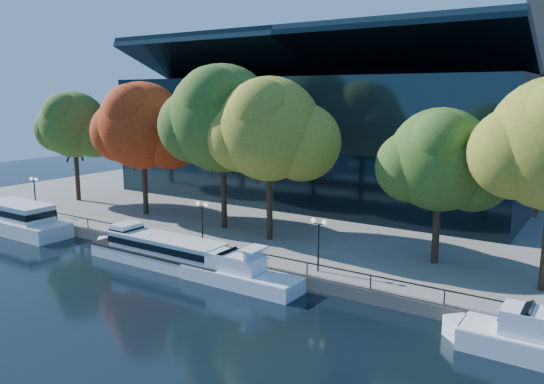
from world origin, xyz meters
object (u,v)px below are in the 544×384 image
Objects in this scene: lamp_1 at (202,214)px; tour_boat at (159,249)px; large_vessel at (16,219)px; cruiser_far at (543,341)px; tree_3 at (271,131)px; lamp_0 at (34,187)px; cruiser_near at (236,272)px; tree_2 at (224,121)px; lamp_2 at (319,233)px; tree_1 at (143,128)px; tree_4 at (442,162)px; tree_0 at (74,126)px.

tour_boat is at bearing -124.95° from lamp_1.
large_vessel is 49.17m from cruiser_far.
tree_3 is (25.69, 9.17, 9.47)m from large_vessel.
lamp_0 reaches higher than large_vessel.
lamp_1 is (-27.05, 3.61, 2.89)m from cruiser_far.
cruiser_near is 16.97m from tree_2.
tour_boat is at bearing 177.33° from cruiser_near.
tree_2 reaches higher than tour_boat.
lamp_2 reaches higher than cruiser_near.
tree_1 is (-20.06, 9.99, 9.59)m from cruiser_near.
cruiser_far is 0.71× the size of tree_3.
cruiser_near is at bearing -139.05° from tree_4.
cruiser_far is 15.79m from tree_4.
tree_2 is (-0.31, 9.46, 10.33)m from tour_boat.
lamp_2 reaches higher than cruiser_far.
tree_4 is at bearing 130.14° from cruiser_far.
tree_2 reaches higher than cruiser_near.
lamp_1 is (26.53, -7.20, -6.29)m from tree_0.
tree_2 is at bearing -2.07° from tree_0.
tree_0 is 30.16m from tree_3.
tree_2 reaches higher than cruiser_far.
tree_4 reaches higher than lamp_2.
tour_boat is 14.01m from tree_2.
tree_2 is at bearing 161.39° from cruiser_far.
cruiser_near is 6.86m from lamp_2.
lamp_0 is at bearing 121.46° from large_vessel.
cruiser_far is 55.43m from tree_0.
cruiser_far is at bearing 0.25° from large_vessel.
tree_4 reaches higher than cruiser_far.
cruiser_far is 2.61× the size of lamp_0.
large_vessel is 1.39× the size of cruiser_far.
cruiser_near reaches higher than tour_boat.
tour_boat is at bearing -39.74° from tree_1.
lamp_1 is (2.49, -6.33, -7.61)m from tree_2.
tree_2 is at bearing 16.08° from lamp_0.
large_vessel is 33.82m from lamp_2.
tour_boat is at bearing -88.14° from tree_2.
lamp_0 is (-51.51, 3.61, 2.89)m from cruiser_far.
lamp_2 is (13.56, 3.13, 2.72)m from tour_boat.
large_vessel is at bearing -58.54° from lamp_0.
tour_boat is 22.66m from lamp_0.
tree_1 is 17.33m from tree_3.
tree_3 is 3.65× the size of lamp_1.
cruiser_far reaches higher than tour_boat.
tree_4 is (-8.80, 10.44, 7.93)m from cruiser_far.
lamp_0 is (-2.34, 3.83, 2.58)m from large_vessel.
lamp_1 and lamp_2 have the same top height.
tree_1 reaches higher than tree_4.
lamp_0 is at bearing -163.92° from tree_2.
lamp_0 reaches higher than tour_boat.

